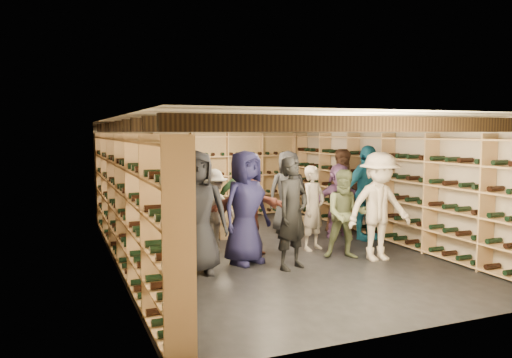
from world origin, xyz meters
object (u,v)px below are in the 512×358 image
object	(u,v)px
crate_stack_right	(295,225)
person_0	(197,212)
person_10	(238,201)
person_2	(346,214)
person_8	(344,191)
person_9	(212,211)
person_6	(245,207)
person_1	(292,213)
person_4	(366,193)
crate_loose	(287,215)
person_7	(313,208)
crate_stack_left	(230,222)
person_12	(288,192)
person_3	(379,207)
person_5	(247,210)
person_11	(339,200)

from	to	relation	value
crate_stack_right	person_0	distance (m)	3.64
person_10	person_2	bearing A→B (deg)	-58.26
person_8	person_9	distance (m)	3.26
person_8	person_10	size ratio (longest dim) A/B	1.18
person_10	person_6	bearing A→B (deg)	-100.91
person_1	person_8	size ratio (longest dim) A/B	0.99
person_2	person_6	distance (m)	1.75
person_4	person_10	xyz separation A→B (m)	(-2.33, 1.14, -0.19)
crate_stack_right	crate_loose	bearing A→B (deg)	69.45
person_6	person_7	distance (m)	1.57
crate_stack_left	person_12	size ratio (longest dim) A/B	0.38
crate_loose	person_10	distance (m)	2.63
person_7	person_3	bearing A→B (deg)	-82.47
person_2	person_7	world-z (taller)	person_7
person_4	person_12	world-z (taller)	person_4
person_5	person_6	world-z (taller)	person_6
person_3	crate_stack_left	bearing A→B (deg)	126.40
person_8	person_12	size ratio (longest dim) A/B	1.02
person_0	person_3	size ratio (longest dim) A/B	1.03
person_1	person_10	world-z (taller)	person_1
person_3	person_8	world-z (taller)	person_3
crate_stack_left	person_6	distance (m)	2.09
person_0	person_1	xyz separation A→B (m)	(1.46, -0.32, -0.05)
person_4	person_9	world-z (taller)	person_4
person_11	person_3	bearing A→B (deg)	-97.71
crate_stack_left	person_3	world-z (taller)	person_3
person_4	person_5	world-z (taller)	person_4
person_7	person_12	xyz separation A→B (m)	(0.23, 1.54, 0.11)
person_9	person_8	bearing A→B (deg)	25.73
person_2	person_8	world-z (taller)	person_8
crate_loose	person_12	world-z (taller)	person_12
crate_stack_right	person_2	xyz separation A→B (m)	(-0.18, -2.30, 0.60)
crate_stack_left	person_9	world-z (taller)	person_9
person_6	person_8	size ratio (longest dim) A/B	1.04
crate_stack_right	crate_stack_left	bearing A→B (deg)	180.00
person_3	person_5	world-z (taller)	person_3
person_1	person_5	world-z (taller)	person_1
person_12	person_0	bearing A→B (deg)	-131.21
crate_stack_right	person_3	world-z (taller)	person_3
person_2	person_0	bearing A→B (deg)	-158.43
person_6	person_9	world-z (taller)	person_6
crate_stack_left	person_4	xyz separation A→B (m)	(2.49, -1.14, 0.61)
crate_loose	person_0	bearing A→B (deg)	-131.22
person_3	crate_stack_right	bearing A→B (deg)	98.64
person_6	person_11	bearing A→B (deg)	4.19
person_7	person_8	world-z (taller)	person_8
person_4	crate_stack_left	bearing A→B (deg)	142.04
crate_loose	person_2	world-z (taller)	person_2
person_0	person_4	size ratio (longest dim) A/B	0.99
crate_stack_right	person_1	distance (m)	2.95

